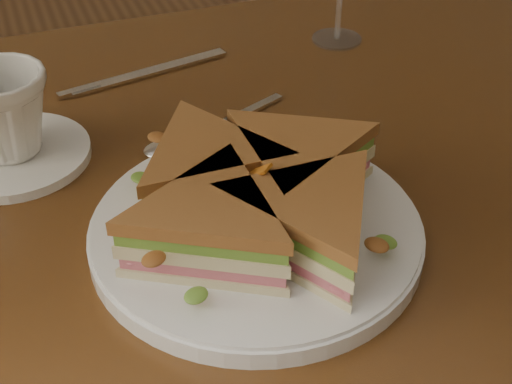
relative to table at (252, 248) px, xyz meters
The scene contains 8 objects.
table is the anchor object (origin of this frame).
plate 0.15m from the table, 108.16° to the right, with size 0.28×0.28×0.02m, color white.
sandwich_wedges 0.18m from the table, 108.16° to the right, with size 0.30×0.30×0.06m.
crisps_mound 0.17m from the table, 108.16° to the right, with size 0.09×0.09×0.05m, color orange, non-canonical shape.
spoon 0.13m from the table, 124.70° to the left, with size 0.17×0.08×0.01m.
knife 0.26m from the table, 103.77° to the left, with size 0.21×0.06×0.00m.
saucer 0.26m from the table, 154.25° to the left, with size 0.15×0.15×0.01m, color white.
coffee_cup 0.28m from the table, 154.25° to the left, with size 0.09×0.09×0.08m, color white.
Camera 1 is at (-0.20, -0.53, 1.15)m, focal length 50.00 mm.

